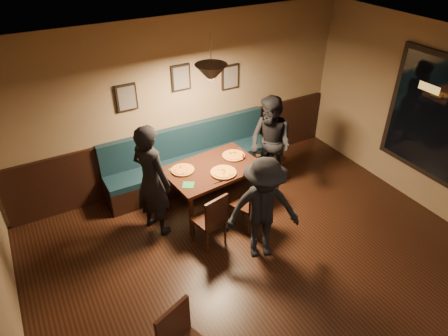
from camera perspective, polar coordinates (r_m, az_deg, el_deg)
name	(u,v)px	position (r m, az deg, el deg)	size (l,w,h in m)	color
floor	(309,317)	(5.22, 11.89, -19.95)	(7.00, 7.00, 0.00)	black
ceiling	(348,99)	(3.47, 17.18, 9.36)	(7.00, 7.00, 0.00)	silver
wall_back	(182,103)	(6.72, -6.02, 9.10)	(6.00, 6.00, 0.00)	#8C704F
wainscot	(185,151)	(7.10, -5.50, 2.37)	(5.88, 0.06, 1.00)	black
booth_bench	(192,158)	(6.89, -4.57, 1.37)	(3.00, 0.60, 1.00)	#0F232D
picture_left	(127,98)	(6.31, -13.64, 9.67)	(0.32, 0.04, 0.42)	black
picture_center	(181,78)	(6.52, -6.14, 12.62)	(0.32, 0.04, 0.42)	black
picture_right	(230,77)	(6.95, 0.89, 12.79)	(0.32, 0.04, 0.42)	black
pendant_lamp	(211,74)	(5.48, -1.83, 13.23)	(0.44, 0.44, 0.25)	black
dining_table	(213,188)	(6.37, -1.54, -2.78)	(1.42, 0.92, 0.76)	black
chair_near_left	(209,218)	(5.69, -2.21, -7.16)	(0.39, 0.39, 0.88)	black
chair_near_right	(247,203)	(5.99, 3.27, -4.93)	(0.38, 0.38, 0.86)	#311C0D
diner_left	(152,181)	(5.75, -10.20, -1.78)	(0.64, 0.42, 1.75)	black
diner_right	(270,144)	(6.70, 6.59, 3.42)	(0.79, 0.62, 1.63)	black
diner_front	(263,210)	(5.34, 5.56, -5.88)	(0.99, 0.57, 1.54)	black
pizza_a	(183,170)	(6.08, -5.88, -0.27)	(0.35, 0.35, 0.04)	gold
pizza_b	(223,172)	(5.99, -0.07, -0.62)	(0.39, 0.39, 0.04)	orange
pizza_c	(234,156)	(6.41, 1.37, 1.78)	(0.36, 0.36, 0.04)	orange
soda_glass	(258,160)	(6.20, 4.85, 1.17)	(0.08, 0.08, 0.16)	black
tabasco_bottle	(243,156)	(6.32, 2.74, 1.69)	(0.03, 0.03, 0.12)	#9B0514
napkin_a	(175,170)	(6.13, -7.02, -0.25)	(0.15, 0.15, 0.01)	#1E711F
napkin_b	(188,185)	(5.78, -5.08, -2.41)	(0.16, 0.16, 0.01)	#1C692E
cutlery_set	(221,181)	(5.83, -0.41, -1.92)	(0.02, 0.19, 0.00)	#BBBCC0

